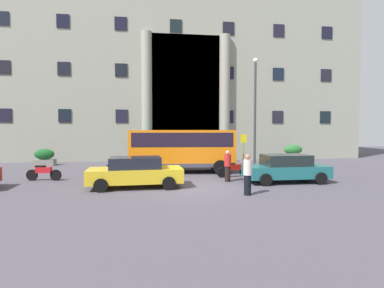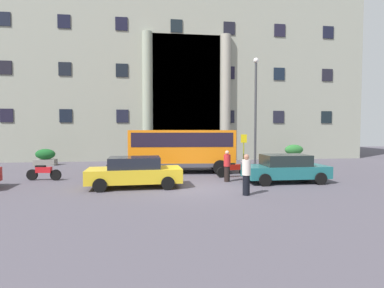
{
  "view_description": "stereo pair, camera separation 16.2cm",
  "coord_description": "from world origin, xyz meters",
  "px_view_note": "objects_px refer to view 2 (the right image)",
  "views": [
    {
      "loc": [
        -2.06,
        -13.95,
        2.77
      ],
      "look_at": [
        0.49,
        5.71,
        1.83
      ],
      "focal_mm": 28.25,
      "sensor_mm": 36.0,
      "label": 1
    },
    {
      "loc": [
        -1.9,
        -13.97,
        2.77
      ],
      "look_at": [
        0.49,
        5.71,
        1.83
      ],
      "focal_mm": 28.25,
      "sensor_mm": 36.0,
      "label": 2
    }
  ],
  "objects_px": {
    "motorcycle_near_kerb": "(114,171)",
    "scooter_by_planter": "(43,172)",
    "hedge_planter_entrance_right": "(143,156)",
    "lamppost_plaza_centre": "(256,104)",
    "hedge_planter_far_east": "(45,157)",
    "pedestrian_woman_dark_dress": "(246,175)",
    "hedge_planter_east": "(294,154)",
    "parked_sedan_second": "(135,172)",
    "pedestrian_child_trailing": "(227,166)",
    "orange_minibus": "(182,147)",
    "motorcycle_far_end": "(232,169)",
    "bus_stop_sign": "(244,147)",
    "parked_estate_mid": "(285,168)"
  },
  "relations": [
    {
      "from": "parked_estate_mid",
      "to": "bus_stop_sign",
      "type": "bearing_deg",
      "value": 93.0
    },
    {
      "from": "scooter_by_planter",
      "to": "hedge_planter_entrance_right",
      "type": "bearing_deg",
      "value": 62.45
    },
    {
      "from": "hedge_planter_east",
      "to": "lamppost_plaza_centre",
      "type": "height_order",
      "value": "lamppost_plaza_centre"
    },
    {
      "from": "orange_minibus",
      "to": "bus_stop_sign",
      "type": "distance_m",
      "value": 4.92
    },
    {
      "from": "hedge_planter_entrance_right",
      "to": "lamppost_plaza_centre",
      "type": "xyz_separation_m",
      "value": [
        8.69,
        -1.49,
        4.09
      ]
    },
    {
      "from": "hedge_planter_east",
      "to": "parked_estate_mid",
      "type": "bearing_deg",
      "value": -117.94
    },
    {
      "from": "motorcycle_near_kerb",
      "to": "pedestrian_child_trailing",
      "type": "height_order",
      "value": "pedestrian_child_trailing"
    },
    {
      "from": "bus_stop_sign",
      "to": "scooter_by_planter",
      "type": "bearing_deg",
      "value": -162.53
    },
    {
      "from": "hedge_planter_entrance_right",
      "to": "pedestrian_child_trailing",
      "type": "bearing_deg",
      "value": -61.0
    },
    {
      "from": "motorcycle_far_end",
      "to": "bus_stop_sign",
      "type": "bearing_deg",
      "value": 53.34
    },
    {
      "from": "hedge_planter_entrance_right",
      "to": "motorcycle_near_kerb",
      "type": "xyz_separation_m",
      "value": [
        -1.34,
        -7.05,
        -0.24
      ]
    },
    {
      "from": "bus_stop_sign",
      "to": "pedestrian_woman_dark_dress",
      "type": "xyz_separation_m",
      "value": [
        -2.54,
        -8.9,
        -0.63
      ]
    },
    {
      "from": "pedestrian_child_trailing",
      "to": "orange_minibus",
      "type": "bearing_deg",
      "value": 31.75
    },
    {
      "from": "parked_sedan_second",
      "to": "scooter_by_planter",
      "type": "distance_m",
      "value": 5.75
    },
    {
      "from": "bus_stop_sign",
      "to": "lamppost_plaza_centre",
      "type": "bearing_deg",
      "value": 48.11
    },
    {
      "from": "hedge_planter_far_east",
      "to": "parked_sedan_second",
      "type": "height_order",
      "value": "parked_sedan_second"
    },
    {
      "from": "parked_sedan_second",
      "to": "lamppost_plaza_centre",
      "type": "relative_size",
      "value": 0.55
    },
    {
      "from": "hedge_planter_east",
      "to": "motorcycle_far_end",
      "type": "distance_m",
      "value": 10.3
    },
    {
      "from": "orange_minibus",
      "to": "scooter_by_planter",
      "type": "height_order",
      "value": "orange_minibus"
    },
    {
      "from": "orange_minibus",
      "to": "motorcycle_far_end",
      "type": "bearing_deg",
      "value": -36.76
    },
    {
      "from": "motorcycle_near_kerb",
      "to": "hedge_planter_far_east",
      "type": "bearing_deg",
      "value": 130.74
    },
    {
      "from": "hedge_planter_entrance_right",
      "to": "parked_sedan_second",
      "type": "xyz_separation_m",
      "value": [
        -0.04,
        -9.57,
        0.05
      ]
    },
    {
      "from": "bus_stop_sign",
      "to": "lamppost_plaza_centre",
      "type": "height_order",
      "value": "lamppost_plaza_centre"
    },
    {
      "from": "hedge_planter_far_east",
      "to": "pedestrian_woman_dark_dress",
      "type": "height_order",
      "value": "pedestrian_woman_dark_dress"
    },
    {
      "from": "hedge_planter_east",
      "to": "parked_sedan_second",
      "type": "height_order",
      "value": "hedge_planter_east"
    },
    {
      "from": "pedestrian_woman_dark_dress",
      "to": "hedge_planter_far_east",
      "type": "bearing_deg",
      "value": 65.92
    },
    {
      "from": "hedge_planter_entrance_right",
      "to": "bus_stop_sign",
      "type": "bearing_deg",
      "value": -22.53
    },
    {
      "from": "scooter_by_planter",
      "to": "pedestrian_child_trailing",
      "type": "bearing_deg",
      "value": -0.3
    },
    {
      "from": "hedge_planter_entrance_right",
      "to": "parked_estate_mid",
      "type": "xyz_separation_m",
      "value": [
        7.73,
        -9.14,
        0.04
      ]
    },
    {
      "from": "hedge_planter_east",
      "to": "scooter_by_planter",
      "type": "bearing_deg",
      "value": -158.08
    },
    {
      "from": "hedge_planter_far_east",
      "to": "lamppost_plaza_centre",
      "type": "relative_size",
      "value": 0.19
    },
    {
      "from": "scooter_by_planter",
      "to": "bus_stop_sign",
      "type": "bearing_deg",
      "value": 26.44
    },
    {
      "from": "pedestrian_child_trailing",
      "to": "scooter_by_planter",
      "type": "bearing_deg",
      "value": 84.28
    },
    {
      "from": "orange_minibus",
      "to": "parked_estate_mid",
      "type": "bearing_deg",
      "value": -37.57
    },
    {
      "from": "scooter_by_planter",
      "to": "motorcycle_near_kerb",
      "type": "bearing_deg",
      "value": 7.43
    },
    {
      "from": "parked_estate_mid",
      "to": "scooter_by_planter",
      "type": "height_order",
      "value": "parked_estate_mid"
    },
    {
      "from": "hedge_planter_east",
      "to": "parked_sedan_second",
      "type": "bearing_deg",
      "value": -142.43
    },
    {
      "from": "parked_sedan_second",
      "to": "hedge_planter_far_east",
      "type": "bearing_deg",
      "value": 123.89
    },
    {
      "from": "bus_stop_sign",
      "to": "pedestrian_woman_dark_dress",
      "type": "relative_size",
      "value": 1.4
    },
    {
      "from": "orange_minibus",
      "to": "hedge_planter_far_east",
      "type": "distance_m",
      "value": 11.5
    },
    {
      "from": "parked_estate_mid",
      "to": "scooter_by_planter",
      "type": "bearing_deg",
      "value": 169.37
    },
    {
      "from": "scooter_by_planter",
      "to": "parked_sedan_second",
      "type": "bearing_deg",
      "value": -18.2
    },
    {
      "from": "hedge_planter_east",
      "to": "scooter_by_planter",
      "type": "relative_size",
      "value": 0.88
    },
    {
      "from": "orange_minibus",
      "to": "scooter_by_planter",
      "type": "relative_size",
      "value": 3.55
    },
    {
      "from": "motorcycle_near_kerb",
      "to": "scooter_by_planter",
      "type": "relative_size",
      "value": 1.05
    },
    {
      "from": "bus_stop_sign",
      "to": "hedge_planter_entrance_right",
      "type": "distance_m",
      "value": 7.95
    },
    {
      "from": "hedge_planter_entrance_right",
      "to": "pedestrian_child_trailing",
      "type": "xyz_separation_m",
      "value": [
        4.75,
        -8.56,
        0.14
      ]
    },
    {
      "from": "orange_minibus",
      "to": "motorcycle_far_end",
      "type": "relative_size",
      "value": 3.33
    },
    {
      "from": "hedge_planter_far_east",
      "to": "motorcycle_near_kerb",
      "type": "relative_size",
      "value": 0.77
    },
    {
      "from": "hedge_planter_far_east",
      "to": "motorcycle_far_end",
      "type": "xyz_separation_m",
      "value": [
        12.99,
        -7.47,
        -0.16
      ]
    }
  ]
}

